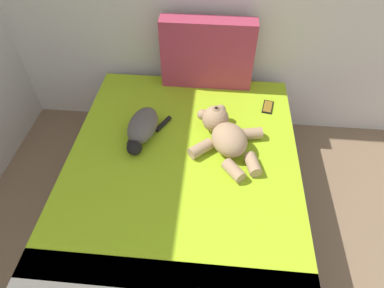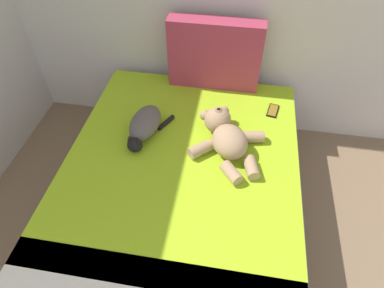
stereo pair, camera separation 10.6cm
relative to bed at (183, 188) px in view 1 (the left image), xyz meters
The scene contains 5 objects.
bed is the anchor object (origin of this frame).
patterned_cushion 1.02m from the bed, 83.28° to the left, with size 0.70×0.14×0.54m.
cat 0.50m from the bed, 142.97° to the left, with size 0.29×0.42×0.15m.
teddy_bear 0.48m from the bed, 36.44° to the left, with size 0.49×0.61×0.20m.
cell_phone 0.88m from the bed, 45.82° to the left, with size 0.10×0.16×0.01m.
Camera 1 is at (1.71, 1.98, 2.14)m, focal length 30.77 mm.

